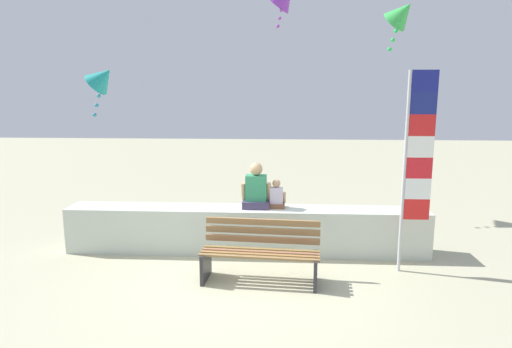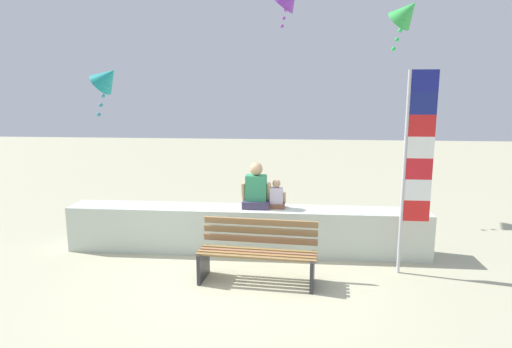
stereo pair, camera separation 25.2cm
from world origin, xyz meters
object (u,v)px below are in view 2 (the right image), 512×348
at_px(flag_banner, 415,158).
at_px(park_bench, 258,253).
at_px(kite_teal, 107,78).
at_px(kite_green, 407,12).
at_px(person_adult, 256,190).
at_px(person_child, 276,197).

bearing_deg(flag_banner, park_bench, -168.43).
bearing_deg(kite_teal, kite_green, 4.76).
bearing_deg(person_adult, park_bench, -83.82).
height_order(person_adult, kite_green, kite_green).
relative_size(person_child, flag_banner, 0.16).
distance_m(flag_banner, kite_green, 3.64).
distance_m(person_child, kite_green, 4.52).
relative_size(kite_teal, kite_green, 0.99).
relative_size(person_adult, kite_teal, 0.72).
bearing_deg(person_child, person_adult, -179.94).
relative_size(person_child, kite_green, 0.45).
bearing_deg(person_child, kite_green, 37.40).
distance_m(person_adult, person_child, 0.37).
relative_size(park_bench, person_adult, 2.25).
relative_size(park_bench, kite_teal, 1.62).
distance_m(park_bench, kite_teal, 4.94).
relative_size(person_adult, kite_green, 0.71).
relative_size(flag_banner, kite_teal, 2.80).
height_order(person_adult, kite_teal, kite_teal).
xyz_separation_m(park_bench, flag_banner, (2.29, 0.47, 1.39)).
bearing_deg(park_bench, person_child, 80.14).
height_order(person_adult, person_child, person_adult).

